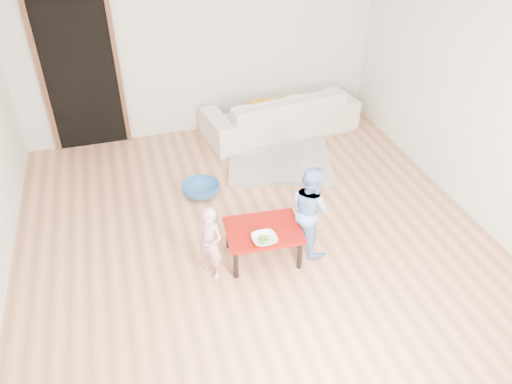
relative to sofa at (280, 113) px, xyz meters
name	(u,v)px	position (x,y,z in m)	size (l,w,h in m)	color
floor	(251,230)	(-1.03, -2.05, -0.32)	(5.00, 5.00, 0.01)	#A66E47
back_wall	(200,42)	(-1.03, 0.45, 0.98)	(5.00, 0.02, 2.60)	silver
right_wall	(474,94)	(1.47, -2.05, 0.98)	(0.02, 5.00, 2.60)	silver
doorway	(81,75)	(-2.63, 0.43, 0.70)	(1.02, 0.08, 2.11)	brown
sofa	(280,113)	(0.00, 0.00, 0.00)	(2.20, 0.86, 0.64)	beige
cushion	(268,108)	(-0.23, -0.13, 0.16)	(0.46, 0.41, 0.12)	orange
red_table	(263,243)	(-1.03, -2.51, -0.13)	(0.74, 0.56, 0.37)	maroon
bowl	(264,239)	(-1.08, -2.69, 0.08)	(0.24, 0.24, 0.06)	white
broccoli	(264,240)	(-1.08, -2.69, 0.08)	(0.12, 0.12, 0.06)	#2D5919
child_pink	(210,244)	(-1.59, -2.60, 0.07)	(0.29, 0.19, 0.79)	#D5617E
child_blue	(310,210)	(-0.53, -2.49, 0.17)	(0.48, 0.37, 0.99)	#567EC8
basin	(201,189)	(-1.42, -1.23, -0.25)	(0.46, 0.46, 0.14)	#2B67A6
blanket	(280,160)	(-0.27, -0.80, -0.29)	(1.34, 1.12, 0.07)	#BAB4A4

